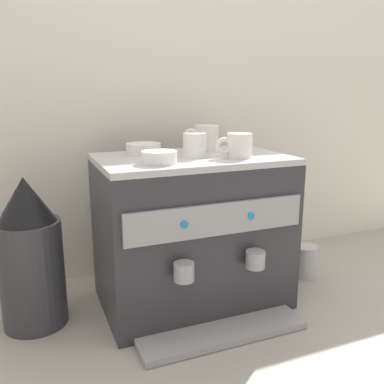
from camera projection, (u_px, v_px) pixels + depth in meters
ground_plane at (192, 299)px, 1.38m from camera, size 4.00×4.00×0.00m
tiled_backsplash_wall at (159, 131)px, 1.55m from camera, size 2.80×0.03×1.06m
espresso_machine at (193, 232)px, 1.32m from camera, size 0.57×0.47×0.48m
ceramic_cup_0 at (238, 146)px, 1.23m from camera, size 0.11×0.07×0.07m
ceramic_cup_1 at (205, 138)px, 1.37m from camera, size 0.11×0.09×0.08m
ceramic_cup_2 at (194, 145)px, 1.24m from camera, size 0.09×0.09×0.07m
ceramic_bowl_0 at (159, 158)px, 1.14m from camera, size 0.10×0.10×0.03m
ceramic_bowl_1 at (143, 149)px, 1.30m from camera, size 0.11×0.11×0.03m
coffee_grinder at (30, 256)px, 1.20m from camera, size 0.18×0.18×0.44m
milk_pitcher at (305, 261)px, 1.55m from camera, size 0.09×0.09×0.12m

